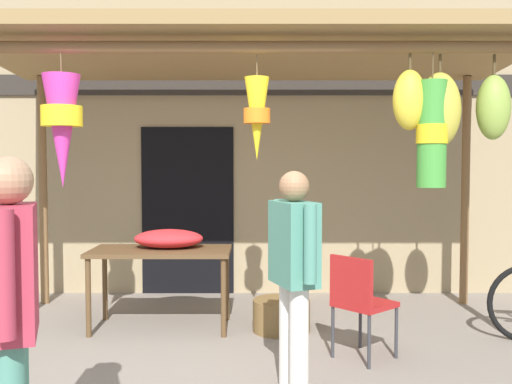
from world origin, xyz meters
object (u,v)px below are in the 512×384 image
object	(u,v)px
customer_foreground	(293,264)
vendor_in_orange	(10,303)
display_table	(160,258)
flower_heap_on_table	(169,239)
wicker_basket_by_table	(280,315)
folding_chair	(358,298)

from	to	relation	value
customer_foreground	vendor_in_orange	bearing A→B (deg)	-136.02
display_table	flower_heap_on_table	xyz separation A→B (m)	(0.08, 0.07, 0.17)
wicker_basket_by_table	vendor_in_orange	bearing A→B (deg)	-115.82
wicker_basket_by_table	customer_foreground	size ratio (longest dim) A/B	0.35
display_table	folding_chair	bearing A→B (deg)	-27.52
folding_chair	wicker_basket_by_table	distance (m)	1.05
folding_chair	customer_foreground	xyz separation A→B (m)	(-0.56, -0.66, 0.39)
wicker_basket_by_table	vendor_in_orange	xyz separation A→B (m)	(-1.35, -2.78, 0.80)
customer_foreground	display_table	bearing A→B (deg)	126.60
folding_chair	vendor_in_orange	world-z (taller)	vendor_in_orange
wicker_basket_by_table	customer_foreground	world-z (taller)	customer_foreground
display_table	flower_heap_on_table	distance (m)	0.20
display_table	wicker_basket_by_table	distance (m)	1.26
display_table	vendor_in_orange	xyz separation A→B (m)	(-0.20, -2.88, 0.27)
vendor_in_orange	folding_chair	bearing A→B (deg)	45.79
display_table	vendor_in_orange	bearing A→B (deg)	-94.04
folding_chair	vendor_in_orange	bearing A→B (deg)	-134.21
vendor_in_orange	customer_foreground	world-z (taller)	vendor_in_orange
folding_chair	customer_foreground	bearing A→B (deg)	-130.26
display_table	vendor_in_orange	size ratio (longest dim) A/B	0.82
flower_heap_on_table	folding_chair	bearing A→B (deg)	-30.51
display_table	customer_foreground	world-z (taller)	customer_foreground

